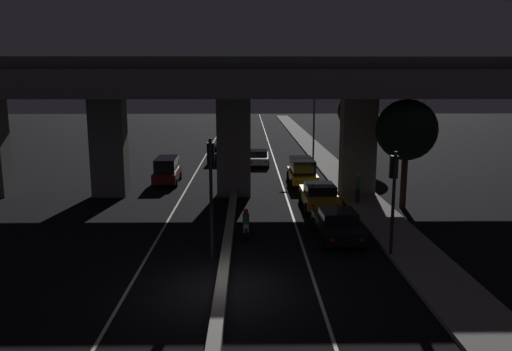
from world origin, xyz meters
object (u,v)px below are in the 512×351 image
Objects in this scene: car_taxi_yellow_second at (319,195)px; car_black_lead at (338,224)px; traffic_light_left_of_median at (211,177)px; car_dark_red_lead_oncoming at (167,170)px; car_black_second_oncoming at (219,154)px; pedestrian_on_sidewalk at (358,187)px; street_lamp at (311,105)px; motorcycle_white_filtering_near at (246,225)px; car_taxi_yellow_third at (302,170)px; car_silver_fourth at (259,157)px; traffic_light_right_of_median at (393,185)px.

car_black_lead is at bearing 179.73° from car_taxi_yellow_second.
car_black_lead is (5.79, 2.39, -2.76)m from traffic_light_left_of_median.
car_black_lead is 0.99× the size of car_dark_red_lead_oncoming.
car_black_lead is at bearing 19.44° from car_black_second_oncoming.
pedestrian_on_sidewalk reaches higher than car_black_lead.
car_black_lead is 5.94m from car_taxi_yellow_second.
car_black_lead is 0.98× the size of car_taxi_yellow_second.
car_black_lead is 1.06× the size of car_black_second_oncoming.
pedestrian_on_sidewalk is at bearing 59.76° from car_dark_red_lead_oncoming.
motorcycle_white_filtering_near is (-6.20, -25.28, -4.59)m from street_lamp.
car_black_lead is at bearing -96.73° from motorcycle_white_filtering_near.
car_taxi_yellow_third is 7.05m from pedestrian_on_sidewalk.
street_lamp is 1.87× the size of car_silver_fourth.
traffic_light_left_of_median is at bearing -105.23° from street_lamp.
car_black_lead is (-1.86, 2.39, -2.39)m from traffic_light_right_of_median.
car_taxi_yellow_second is (5.74, 8.33, -2.71)m from traffic_light_left_of_median.
street_lamp is 17.63m from car_dark_red_lead_oncoming.
car_silver_fourth is (-5.16, -4.04, -4.49)m from street_lamp.
traffic_light_right_of_median is 20.13m from car_dark_red_lead_oncoming.
pedestrian_on_sidewalk is (2.41, 6.68, 0.36)m from car_black_lead.
street_lamp is 20.29m from car_taxi_yellow_second.
traffic_light_left_of_median is at bearing 144.72° from car_taxi_yellow_second.
car_taxi_yellow_second is at bearing -95.48° from street_lamp.
pedestrian_on_sidewalk is (8.20, 9.08, -2.39)m from traffic_light_left_of_median.
car_taxi_yellow_third reaches higher than car_silver_fourth.
motorcycle_white_filtering_near is at bearing 156.08° from traffic_light_right_of_median.
car_black_lead is 13.20m from car_taxi_yellow_third.
car_taxi_yellow_second is 2.58m from pedestrian_on_sidewalk.
traffic_light_right_of_median reaches higher than motorcycle_white_filtering_near.
traffic_light_right_of_median is 1.03× the size of car_dark_red_lead_oncoming.
car_taxi_yellow_second is 7.05m from motorcycle_white_filtering_near.
street_lamp is 19.41m from pedestrian_on_sidewalk.
car_silver_fourth is (-3.31, 21.61, -0.03)m from car_black_lead.
traffic_light_right_of_median is at bearing -143.66° from car_black_lead.
car_taxi_yellow_second is at bearing -178.62° from car_taxi_yellow_third.
motorcycle_white_filtering_near is at bearing 161.84° from car_taxi_yellow_third.
car_dark_red_lead_oncoming is (-10.26, 13.54, 0.26)m from car_black_lead.
car_black_second_oncoming is at bearing 92.57° from traffic_light_left_of_median.
car_dark_red_lead_oncoming is (-4.47, 15.93, -2.50)m from traffic_light_left_of_median.
car_black_second_oncoming is at bearing -165.15° from street_lamp.
pedestrian_on_sidewalk is at bearing -21.34° from car_black_lead.
car_silver_fourth is at bearing 67.68° from car_black_second_oncoming.
car_black_second_oncoming is at bearing 32.72° from car_taxi_yellow_third.
car_taxi_yellow_third is at bearing -0.25° from car_black_lead.
pedestrian_on_sidewalk is (2.70, -6.51, 0.11)m from car_taxi_yellow_third.
car_silver_fourth is 2.61× the size of pedestrian_on_sidewalk.
traffic_light_right_of_median is 15.87m from car_taxi_yellow_third.
car_dark_red_lead_oncoming reaches higher than car_black_second_oncoming.
traffic_light_right_of_median is 3.85m from car_black_lead.
pedestrian_on_sidewalk is at bearing -48.86° from motorcycle_white_filtering_near.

